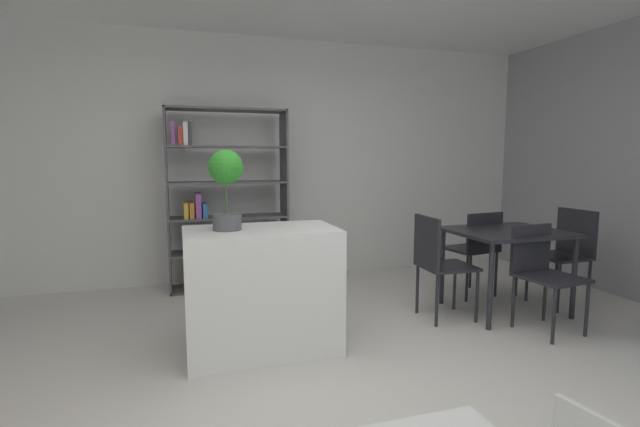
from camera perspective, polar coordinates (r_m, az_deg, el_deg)
ground_plane at (r=3.03m, az=2.23°, el=-20.76°), size 9.45×9.45×0.00m
back_partition at (r=5.36m, az=-7.66°, el=6.63°), size 6.87×0.06×2.77m
kitchen_island at (r=3.40m, az=-7.29°, el=-9.44°), size 1.08×0.63×0.91m
potted_plant_on_island at (r=3.23m, az=-11.66°, el=4.02°), size 0.24×0.24×0.56m
open_bookshelf at (r=5.00m, az=-12.33°, el=0.28°), size 1.26×0.36×1.92m
dining_table at (r=4.49m, az=22.30°, el=-3.02°), size 0.99×0.83×0.76m
dining_chair_window_side at (r=4.99m, az=28.51°, el=-3.76°), size 0.45×0.45×0.92m
dining_chair_far at (r=4.87m, az=18.97°, el=-3.69°), size 0.50×0.48×0.87m
dining_chair_island_side at (r=4.11m, az=14.48°, el=-5.42°), size 0.46×0.43×0.91m
dining_chair_near at (r=4.19m, az=25.96°, el=-6.07°), size 0.48×0.50×0.86m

